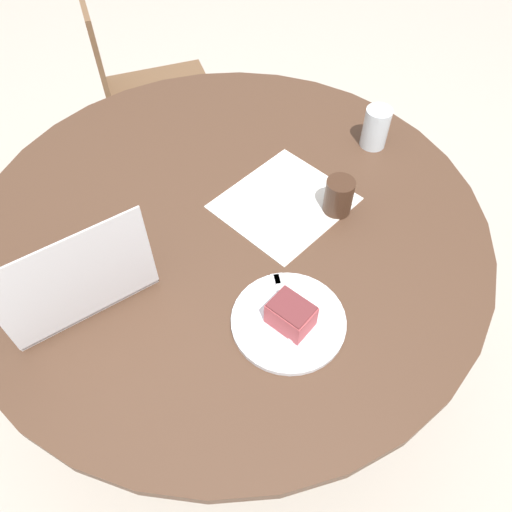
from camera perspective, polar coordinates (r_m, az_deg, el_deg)
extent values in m
plane|color=#B7AD9E|center=(1.85, -2.16, -10.97)|extent=(12.00, 12.00, 0.00)
cylinder|color=#4C3323|center=(1.84, -2.17, -10.83)|extent=(0.45, 0.45, 0.02)
cylinder|color=#4C3323|center=(1.54, -2.57, -4.96)|extent=(0.11, 0.11, 0.68)
cylinder|color=#4C3323|center=(1.25, -3.14, 3.81)|extent=(1.28, 1.28, 0.03)
cube|color=brown|center=(2.13, -10.72, 17.29)|extent=(0.58, 0.58, 0.02)
cube|color=brown|center=(2.00, -17.74, 21.05)|extent=(0.34, 0.22, 0.43)
cube|color=brown|center=(2.44, -6.36, 16.26)|extent=(0.05, 0.05, 0.45)
cube|color=brown|center=(2.15, -3.62, 10.61)|extent=(0.05, 0.05, 0.45)
cube|color=brown|center=(2.41, -15.45, 14.02)|extent=(0.05, 0.05, 0.45)
cube|color=brown|center=(2.11, -13.73, 8.05)|extent=(0.05, 0.05, 0.45)
cube|color=white|center=(1.28, 3.26, 6.11)|extent=(0.40, 0.39, 0.00)
cylinder|color=silver|center=(1.06, 3.73, -7.43)|extent=(0.24, 0.24, 0.01)
cube|color=#B74C51|center=(1.03, 4.01, -6.76)|extent=(0.10, 0.11, 0.06)
cube|color=maroon|center=(1.00, 4.11, -5.81)|extent=(0.10, 0.10, 0.00)
cube|color=silver|center=(1.07, 3.16, -5.81)|extent=(0.16, 0.07, 0.00)
cube|color=silver|center=(1.11, 2.42, -2.65)|extent=(0.04, 0.03, 0.00)
cylinder|color=#3D2619|center=(1.24, 9.43, 6.74)|extent=(0.07, 0.07, 0.10)
cylinder|color=silver|center=(1.44, 13.52, 14.07)|extent=(0.07, 0.07, 0.11)
cube|color=silver|center=(1.18, -19.99, -2.59)|extent=(0.37, 0.36, 0.02)
cube|color=black|center=(1.18, -20.12, -2.32)|extent=(0.27, 0.26, 0.00)
cube|color=silver|center=(1.02, -19.79, -2.68)|extent=(0.23, 0.22, 0.23)
cube|color=black|center=(1.02, -19.87, -2.53)|extent=(0.21, 0.20, 0.22)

